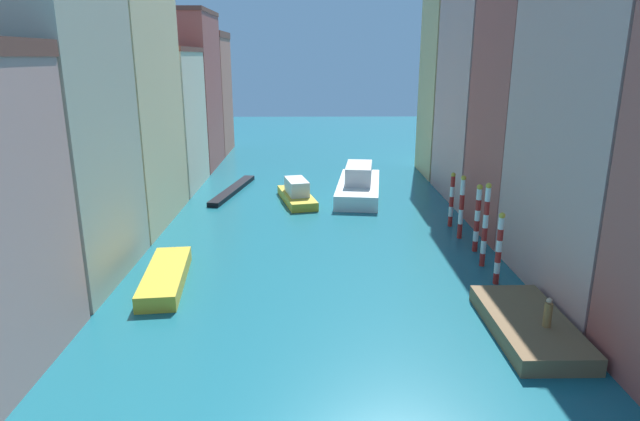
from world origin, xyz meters
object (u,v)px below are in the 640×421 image
at_px(waterfront_dock, 529,325).
at_px(gondola_black, 233,190).
at_px(vaporetto_white, 359,185).
at_px(motorboat_0, 297,194).
at_px(mooring_pole_3, 461,206).
at_px(motorboat_1, 166,277).
at_px(person_on_dock, 548,313).
at_px(mooring_pole_4, 452,199).
at_px(mooring_pole_2, 477,217).
at_px(mooring_pole_0, 499,248).
at_px(mooring_pole_1, 485,224).

height_order(waterfront_dock, gondola_black, waterfront_dock).
xyz_separation_m(vaporetto_white, motorboat_0, (-5.59, -2.06, -0.28)).
bearing_deg(motorboat_0, mooring_pole_3, -40.67).
distance_m(waterfront_dock, mooring_pole_3, 13.66).
height_order(mooring_pole_3, motorboat_1, mooring_pole_3).
relative_size(waterfront_dock, gondola_black, 0.66).
xyz_separation_m(person_on_dock, mooring_pole_4, (0.04, 17.17, 0.68)).
distance_m(mooring_pole_2, mooring_pole_3, 2.63).
bearing_deg(gondola_black, mooring_pole_3, -37.50).
xyz_separation_m(mooring_pole_0, mooring_pole_4, (0.08, 10.70, -0.03)).
relative_size(mooring_pole_1, vaporetto_white, 0.45).
relative_size(mooring_pole_0, mooring_pole_4, 1.02).
xyz_separation_m(waterfront_dock, mooring_pole_3, (0.41, 13.52, 1.91)).
height_order(mooring_pole_3, gondola_black, mooring_pole_3).
bearing_deg(mooring_pole_4, vaporetto_white, 123.36).
xyz_separation_m(mooring_pole_1, gondola_black, (-17.74, 18.82, -2.44)).
height_order(waterfront_dock, mooring_pole_1, mooring_pole_1).
height_order(motorboat_0, motorboat_1, motorboat_0).
height_order(mooring_pole_0, mooring_pole_3, mooring_pole_3).
bearing_deg(gondola_black, motorboat_0, -30.60).
xyz_separation_m(mooring_pole_2, motorboat_0, (-11.97, 12.63, -1.56)).
distance_m(mooring_pole_3, mooring_pole_4, 2.81).
bearing_deg(mooring_pole_4, person_on_dock, -90.12).
xyz_separation_m(mooring_pole_1, mooring_pole_4, (0.04, 8.01, -0.54)).
height_order(mooring_pole_4, vaporetto_white, mooring_pole_4).
distance_m(mooring_pole_2, gondola_black, 24.37).
xyz_separation_m(mooring_pole_2, vaporetto_white, (-6.38, 14.69, -1.29)).
relative_size(mooring_pole_1, motorboat_1, 0.69).
distance_m(mooring_pole_1, motorboat_1, 18.84).
bearing_deg(mooring_pole_0, gondola_black, 129.46).
height_order(person_on_dock, mooring_pole_3, mooring_pole_3).
xyz_separation_m(mooring_pole_1, motorboat_1, (-18.56, -2.40, -2.22)).
distance_m(waterfront_dock, motorboat_1, 19.09).
relative_size(person_on_dock, motorboat_0, 0.19).
bearing_deg(motorboat_1, mooring_pole_3, 22.29).
distance_m(waterfront_dock, mooring_pole_2, 11.10).
bearing_deg(mooring_pole_2, waterfront_dock, -93.83).
bearing_deg(person_on_dock, mooring_pole_4, 89.88).
xyz_separation_m(person_on_dock, mooring_pole_3, (-0.00, 14.36, 0.88)).
height_order(person_on_dock, mooring_pole_0, mooring_pole_0).
height_order(mooring_pole_0, motorboat_0, mooring_pole_0).
bearing_deg(person_on_dock, mooring_pole_0, 90.39).
bearing_deg(gondola_black, waterfront_dock, -57.43).
bearing_deg(mooring_pole_1, person_on_dock, -89.98).
distance_m(mooring_pole_1, motorboat_0, 19.26).
xyz_separation_m(mooring_pole_1, mooring_pole_2, (0.32, 2.59, -0.34)).
distance_m(vaporetto_white, motorboat_0, 5.96).
bearing_deg(motorboat_1, vaporetto_white, 57.59).
distance_m(mooring_pole_0, mooring_pole_2, 5.29).
bearing_deg(vaporetto_white, motorboat_0, -159.75).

